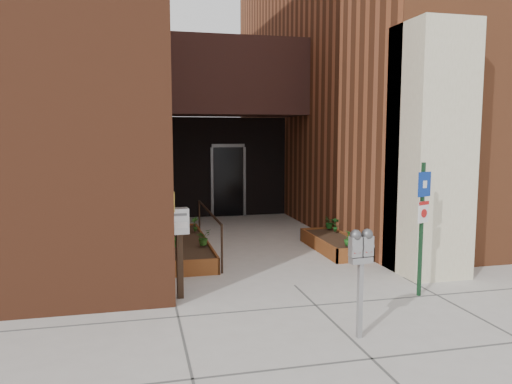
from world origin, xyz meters
TOP-DOWN VIEW (x-y plane):
  - ground at (0.00, 0.00)m, footprint 80.00×80.00m
  - architecture at (-0.18, 6.89)m, footprint 20.00×14.60m
  - planter_left at (-1.55, 2.70)m, footprint 0.90×3.60m
  - planter_right at (1.60, 2.20)m, footprint 0.80×2.20m
  - handrail at (-1.05, 2.65)m, footprint 0.04×3.34m
  - parking_meter at (0.11, -2.22)m, footprint 0.31×0.16m
  - sign_post at (1.72, -0.96)m, footprint 0.27×0.12m
  - payment_dropbox at (-1.90, -0.20)m, footprint 0.29×0.23m
  - shrub_left_a at (-1.25, 2.04)m, footprint 0.40×0.40m
  - shrub_left_b at (-1.85, 2.03)m, footprint 0.25×0.25m
  - shrub_left_c at (-1.74, 3.42)m, footprint 0.22×0.22m
  - shrub_left_d at (-1.25, 3.51)m, footprint 0.24×0.24m
  - shrub_right_a at (1.53, 1.30)m, footprint 0.21×0.21m
  - shrub_right_b at (1.85, 2.73)m, footprint 0.23×0.23m
  - shrub_right_c at (1.85, 3.10)m, footprint 0.29×0.29m

SIDE VIEW (x-z plane):
  - ground at x=0.00m, z-range 0.00..0.00m
  - planter_left at x=-1.55m, z-range -0.02..0.28m
  - planter_right at x=1.60m, z-range -0.02..0.28m
  - shrub_right_c at x=1.85m, z-range 0.30..0.59m
  - shrub_right_a at x=1.53m, z-range 0.30..0.61m
  - shrub_right_b at x=1.85m, z-range 0.30..0.62m
  - shrub_left_a at x=-1.25m, z-range 0.30..0.62m
  - shrub_left_d at x=-1.25m, z-range 0.30..0.63m
  - shrub_left_c at x=-1.74m, z-range 0.30..0.63m
  - shrub_left_b at x=-1.85m, z-range 0.30..0.71m
  - handrail at x=-1.05m, z-range 0.30..1.20m
  - payment_dropbox at x=-1.90m, z-range 0.31..1.70m
  - parking_meter at x=0.11m, z-range 0.37..1.73m
  - sign_post at x=1.72m, z-range 0.24..2.31m
  - architecture at x=-0.18m, z-range -0.02..9.98m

